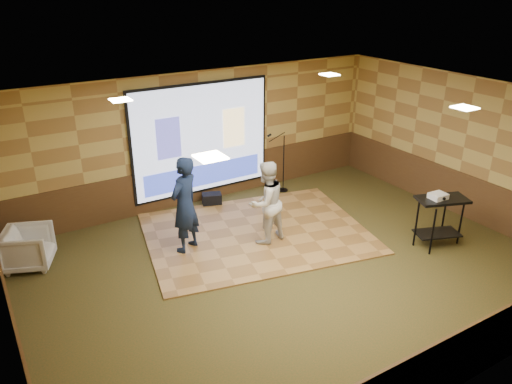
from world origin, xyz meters
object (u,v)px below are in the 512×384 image
player_left (185,205)px  projector (438,196)px  player_right (266,203)px  duffel_bag (212,199)px  dance_floor (256,233)px  projector_screen (202,140)px  banquet_chair (28,248)px  mic_stand (281,172)px  av_table (440,212)px

player_left → projector: player_left is taller
player_right → player_left: bearing=-28.9°
projector → duffel_bag: (-2.82, 3.91, -0.91)m
player_right → projector: bearing=136.7°
dance_floor → player_left: (-1.48, 0.12, 0.95)m
projector_screen → dance_floor: 2.52m
banquet_chair → duffel_bag: bearing=-58.6°
dance_floor → duffel_bag: duffel_bag is taller
projector → mic_stand: 3.91m
projector_screen → av_table: size_ratio=3.34×
banquet_chair → projector_screen: bearing=-54.3°
projector_screen → duffel_bag: 1.38m
av_table → projector_screen: bearing=124.7°
player_left → player_right: 1.55m
projector → mic_stand: bearing=108.6°
projector → banquet_chair: projector is taller
projector_screen → dance_floor: size_ratio=0.76×
player_left → player_right: player_left is taller
player_left → projector: bearing=122.7°
player_right → mic_stand: 2.61m
mic_stand → duffel_bag: (-1.81, 0.17, -0.36)m
player_right → banquet_chair: bearing=-29.5°
projector → projector_screen: bearing=127.5°
player_left → banquet_chair: (-2.65, 0.96, -0.59)m
projector_screen → player_right: 2.52m
player_right → av_table: player_right is taller
projector_screen → projector: size_ratio=10.70×
dance_floor → av_table: bearing=-38.6°
av_table → mic_stand: size_ratio=0.66×
dance_floor → av_table: 3.61m
projector → duffel_bag: 4.91m
mic_stand → duffel_bag: bearing=175.6°
player_left → duffel_bag: player_left is taller
projector_screen → player_left: size_ratio=1.79×
projector → mic_stand: mic_stand is taller
av_table → mic_stand: (-1.11, 3.78, -0.21)m
player_left → av_table: bearing=122.8°
mic_stand → duffel_bag: 1.85m
av_table → banquet_chair: 7.66m
player_left → projector: size_ratio=5.99×
dance_floor → player_left: player_left is taller
player_right → dance_floor: bearing=-103.1°
player_left → dance_floor: bearing=147.0°
projector → banquet_chair: size_ratio=0.38×
av_table → duffel_bag: av_table is taller
player_right → duffel_bag: bearing=-96.6°
duffel_bag → dance_floor: bearing=-85.4°
av_table → player_right: bearing=146.8°
mic_stand → banquet_chair: 5.82m
mic_stand → banquet_chair: (-5.80, -0.48, -0.13)m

